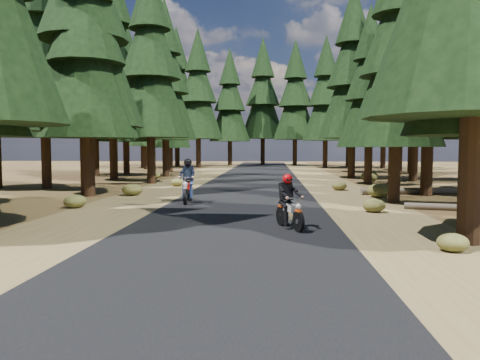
% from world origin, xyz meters
% --- Properties ---
extents(ground, '(120.00, 120.00, 0.00)m').
position_xyz_m(ground, '(0.00, 0.00, 0.00)').
color(ground, '#412B17').
rests_on(ground, ground).
extents(road, '(6.00, 100.00, 0.01)m').
position_xyz_m(road, '(0.00, 5.00, 0.01)').
color(road, black).
rests_on(road, ground).
extents(shoulder_l, '(3.20, 100.00, 0.01)m').
position_xyz_m(shoulder_l, '(-4.60, 5.00, 0.00)').
color(shoulder_l, brown).
rests_on(shoulder_l, ground).
extents(shoulder_r, '(3.20, 100.00, 0.01)m').
position_xyz_m(shoulder_r, '(4.60, 5.00, 0.00)').
color(shoulder_r, brown).
rests_on(shoulder_r, ground).
extents(pine_forest, '(34.59, 55.08, 16.32)m').
position_xyz_m(pine_forest, '(-0.02, 21.05, 7.89)').
color(pine_forest, black).
rests_on(pine_forest, ground).
extents(log_near, '(4.78, 1.22, 0.32)m').
position_xyz_m(log_near, '(7.69, 7.94, 0.16)').
color(log_near, '#4C4233').
rests_on(log_near, ground).
extents(log_far, '(3.73, 1.13, 0.24)m').
position_xyz_m(log_far, '(7.77, 2.08, 0.12)').
color(log_far, '#4C4233').
rests_on(log_far, ground).
extents(understory_shrubs, '(15.68, 26.43, 0.68)m').
position_xyz_m(understory_shrubs, '(1.80, 7.87, 0.28)').
color(understory_shrubs, '#474C1E').
rests_on(understory_shrubs, ground).
extents(rider_lead, '(1.12, 1.74, 1.50)m').
position_xyz_m(rider_lead, '(1.59, -1.99, 0.51)').
color(rider_lead, beige).
rests_on(rider_lead, road).
extents(rider_follow, '(0.70, 2.02, 1.78)m').
position_xyz_m(rider_follow, '(-2.26, 3.73, 0.60)').
color(rider_follow, '#9E100A').
rests_on(rider_follow, road).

